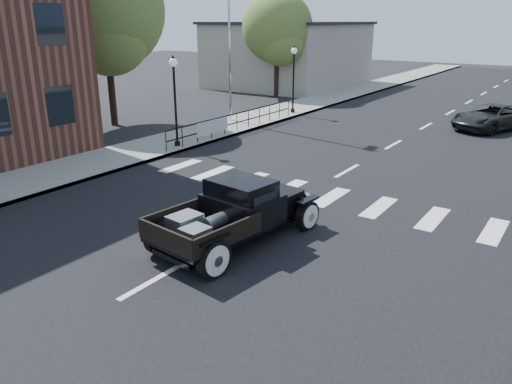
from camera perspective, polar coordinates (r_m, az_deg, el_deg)
The scene contains 14 objects.
ground at distance 13.22m, azimuth -2.31°, elevation -4.88°, with size 120.00×120.00×0.00m, color black.
road at distance 26.27m, azimuth 17.63°, elevation 6.44°, with size 14.00×80.00×0.02m, color black.
road_markings at distance 21.64m, azimuth 13.65°, elevation 4.19°, with size 12.00×60.00×0.06m, color silver, non-canonical shape.
sidewalk_left at distance 29.74m, azimuth 1.71°, elevation 8.84°, with size 3.00×80.00×0.15m, color gray.
low_building_left at distance 43.84m, azimuth 3.81°, elevation 15.31°, with size 10.00×12.00×5.00m, color #AA9F8F.
railing at distance 24.91m, azimuth -2.19°, elevation 8.17°, with size 0.08×10.00×1.00m, color black, non-canonical shape.
banner at distance 23.35m, azimuth -4.96°, elevation 6.87°, with size 0.04×2.20×0.60m, color silver, non-canonical shape.
lamp_post_b at distance 21.83m, azimuth -9.22°, elevation 10.17°, with size 0.36×0.36×3.84m, color black, non-canonical shape.
lamp_post_c at distance 29.83m, azimuth 4.30°, elevation 12.70°, with size 0.36×0.36×3.84m, color black, non-canonical shape.
flagpole at distance 27.20m, azimuth -3.11°, elevation 19.60°, with size 0.12×0.12×10.93m, color silver.
big_tree_near at distance 27.64m, azimuth -16.68°, elevation 16.41°, with size 6.04×6.04×8.87m, color #53682C, non-canonical shape.
big_tree_far at distance 37.35m, azimuth 2.41°, elevation 16.51°, with size 5.02×5.02×7.38m, color #53682C, non-canonical shape.
hotrod_pickup at distance 12.45m, azimuth -2.36°, elevation -2.29°, with size 2.23×4.79×1.66m, color black, non-canonical shape.
second_car at distance 28.40m, azimuth 25.34°, elevation 7.70°, with size 2.13×4.62×1.28m, color black.
Camera 1 is at (7.22, -9.68, 5.37)m, focal length 35.00 mm.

